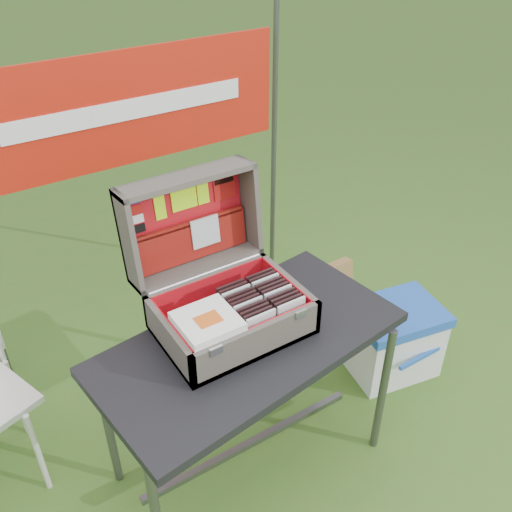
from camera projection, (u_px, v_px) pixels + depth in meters
ground at (253, 445)px, 2.68m from camera, size 80.00×80.00×0.00m
table at (249, 405)px, 2.40m from camera, size 1.26×0.74×0.75m
table_top at (249, 343)px, 2.20m from camera, size 1.26×0.74×0.04m
table_leg_fr at (383, 392)px, 2.49m from camera, size 0.04×0.04×0.71m
table_leg_bl at (108, 425)px, 2.34m from camera, size 0.04×0.04×0.71m
table_leg_br at (316, 330)px, 2.82m from camera, size 0.04×0.04×0.71m
table_brace at (250, 443)px, 2.55m from camera, size 1.05×0.03×0.03m
suitcase at (222, 267)px, 2.13m from camera, size 0.56×0.56×0.54m
suitcase_base_bottom at (232, 327)px, 2.23m from camera, size 0.56×0.40×0.02m
suitcase_base_wall_front at (258, 343)px, 2.06m from camera, size 0.56×0.02×0.15m
suitcase_base_wall_back at (208, 290)px, 2.33m from camera, size 0.56×0.02×0.15m
suitcase_base_wall_left at (169, 341)px, 2.08m from camera, size 0.02×0.40×0.15m
suitcase_base_wall_right at (289, 292)px, 2.32m from camera, size 0.02×0.40×0.15m
suitcase_liner_floor at (232, 325)px, 2.22m from camera, size 0.51×0.35×0.01m
suitcase_latch_left at (216, 351)px, 1.94m from camera, size 0.05×0.01×0.03m
suitcase_latch_right at (301, 314)px, 2.10m from camera, size 0.05×0.01×0.03m
suitcase_hinge at (206, 274)px, 2.29m from camera, size 0.50×0.02×0.02m
suitcase_lid_back at (185, 218)px, 2.30m from camera, size 0.56×0.07×0.40m
suitcase_lid_rim_far at (186, 178)px, 2.17m from camera, size 0.56×0.15×0.04m
suitcase_lid_rim_near at (197, 264)px, 2.34m from camera, size 0.56×0.15×0.04m
suitcase_lid_rim_left at (128, 243)px, 2.14m from camera, size 0.02×0.20×0.41m
suitcase_lid_rim_right at (249, 205)px, 2.37m from camera, size 0.02×0.20×0.41m
suitcase_lid_liner at (186, 219)px, 2.29m from camera, size 0.51×0.05×0.35m
suitcase_liner_wall_front at (256, 339)px, 2.07m from camera, size 0.51×0.01×0.13m
suitcase_liner_wall_back at (210, 289)px, 2.31m from camera, size 0.51×0.01×0.13m
suitcase_liner_wall_left at (172, 337)px, 2.08m from camera, size 0.01×0.35×0.13m
suitcase_liner_wall_right at (286, 291)px, 2.30m from camera, size 0.01×0.35×0.13m
suitcase_lid_pocket at (191, 241)px, 2.32m from camera, size 0.49×0.05×0.16m
suitcase_pocket_edge at (189, 224)px, 2.28m from camera, size 0.48×0.02×0.02m
suitcase_pocket_cd at (205, 232)px, 2.32m from camera, size 0.12×0.03×0.12m
lid_sticker_cc_a at (133, 200)px, 2.13m from camera, size 0.05×0.01×0.03m
lid_sticker_cc_b at (135, 210)px, 2.15m from camera, size 0.05×0.01×0.03m
lid_sticker_cc_c at (137, 219)px, 2.17m from camera, size 0.05×0.01×0.03m
lid_sticker_cc_d at (139, 229)px, 2.19m from camera, size 0.05×0.01×0.03m
lid_card_neon_tall at (160, 206)px, 2.20m from camera, size 0.04×0.02×0.11m
lid_card_neon_main at (184, 199)px, 2.25m from camera, size 0.11×0.01×0.08m
lid_card_neon_small at (203, 194)px, 2.28m from camera, size 0.05×0.01×0.08m
lid_sticker_band at (225, 188)px, 2.33m from camera, size 0.10×0.02×0.10m
lid_sticker_band_bar at (224, 181)px, 2.32m from camera, size 0.09×0.01×0.02m
cd_left_0 at (261, 329)px, 2.09m from camera, size 0.12×0.01×0.14m
cd_left_1 at (258, 326)px, 2.11m from camera, size 0.12×0.01×0.14m
cd_left_2 at (255, 323)px, 2.12m from camera, size 0.12×0.01×0.14m
cd_left_3 at (252, 319)px, 2.14m from camera, size 0.12×0.01×0.14m
cd_left_4 at (248, 316)px, 2.15m from camera, size 0.12×0.01×0.14m
cd_left_5 at (245, 313)px, 2.17m from camera, size 0.12×0.01×0.14m
cd_left_6 at (242, 310)px, 2.18m from camera, size 0.12×0.01×0.14m
cd_left_7 at (239, 307)px, 2.20m from camera, size 0.12×0.01×0.14m
cd_left_8 at (236, 304)px, 2.21m from camera, size 0.12×0.01×0.14m
cd_left_9 at (234, 301)px, 2.23m from camera, size 0.12×0.01×0.14m
cd_left_10 at (231, 298)px, 2.24m from camera, size 0.12×0.01×0.14m
cd_right_0 at (291, 316)px, 2.15m from camera, size 0.12×0.01×0.14m
cd_right_1 at (287, 313)px, 2.17m from camera, size 0.12×0.01×0.14m
cd_right_2 at (284, 310)px, 2.18m from camera, size 0.12×0.01×0.14m
cd_right_3 at (281, 307)px, 2.20m from camera, size 0.12×0.01×0.14m
cd_right_4 at (278, 304)px, 2.21m from camera, size 0.12×0.01×0.14m
cd_right_5 at (275, 301)px, 2.23m from camera, size 0.12×0.01×0.14m
cd_right_6 at (271, 298)px, 2.24m from camera, size 0.12×0.01×0.14m
cd_right_7 at (268, 295)px, 2.26m from camera, size 0.12×0.01×0.14m
cd_right_8 at (265, 292)px, 2.27m from camera, size 0.12×0.01×0.14m
cd_right_9 at (262, 289)px, 2.29m from camera, size 0.12×0.01×0.14m
cd_right_10 at (259, 287)px, 2.30m from camera, size 0.12×0.01×0.14m
songbook_0 at (207, 324)px, 2.04m from camera, size 0.21×0.21×0.00m
songbook_1 at (207, 323)px, 2.03m from camera, size 0.21×0.21×0.00m
songbook_2 at (207, 322)px, 2.03m from camera, size 0.21×0.21×0.00m
songbook_3 at (207, 321)px, 2.03m from camera, size 0.21×0.21×0.00m
songbook_4 at (207, 320)px, 2.02m from camera, size 0.21×0.21×0.00m
songbook_5 at (207, 319)px, 2.02m from camera, size 0.21×0.21×0.00m
songbook_graphic at (208, 319)px, 2.01m from camera, size 0.09×0.07×0.00m
cooler at (393, 339)px, 2.99m from camera, size 0.51×0.42×0.40m
cooler_body at (392, 343)px, 3.01m from camera, size 0.49×0.40×0.35m
cooler_lid at (398, 314)px, 2.89m from camera, size 0.51×0.42×0.05m
cooler_handle at (420, 358)px, 2.85m from camera, size 0.27×0.02×0.02m
chair_leg_fr at (38, 453)px, 2.37m from camera, size 0.02×0.02×0.47m
chair_leg_br at (17, 398)px, 2.61m from camera, size 0.02×0.02×0.47m
cardboard_box at (324, 301)px, 3.25m from camera, size 0.39×0.14×0.41m
banner_post_right at (274, 155)px, 3.35m from camera, size 0.03×0.03×1.70m
banner at (129, 109)px, 2.71m from camera, size 1.60×0.02×0.55m
banner_text at (130, 109)px, 2.70m from camera, size 1.20×0.00×0.10m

